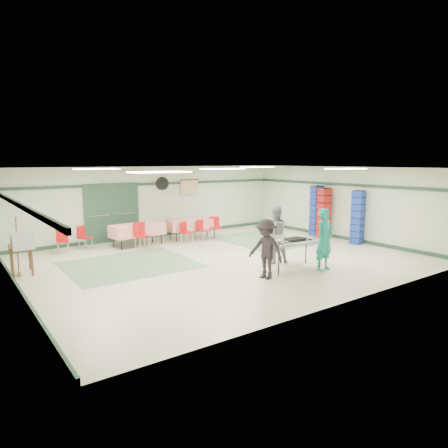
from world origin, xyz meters
TOP-DOWN VIEW (x-y plane):
  - floor at (0.00, 0.00)m, footprint 11.00×11.00m
  - ceiling at (0.00, 0.00)m, footprint 11.00×11.00m
  - wall_back at (0.00, 4.50)m, footprint 11.00×0.00m
  - wall_front at (0.00, -4.50)m, footprint 11.00×0.00m
  - wall_left at (-5.50, 0.00)m, footprint 0.00×9.00m
  - wall_right at (5.50, 0.00)m, footprint 0.00×9.00m
  - trim_back at (0.00, 4.47)m, footprint 11.00×0.06m
  - baseboard_back at (0.00, 4.47)m, footprint 11.00×0.06m
  - trim_left at (-5.47, 0.00)m, footprint 0.06×9.00m
  - baseboard_left at (-5.47, 0.00)m, footprint 0.06×9.00m
  - trim_right at (5.47, 0.00)m, footprint 0.06×9.00m
  - baseboard_right at (5.47, 0.00)m, footprint 0.06×9.00m
  - green_patch_a at (-2.50, 1.00)m, footprint 3.50×3.00m
  - green_patch_b at (2.80, 1.50)m, footprint 2.50×3.50m
  - double_door_left at (-2.20, 4.44)m, footprint 0.90×0.06m
  - double_door_right at (-1.25, 4.44)m, footprint 0.90×0.06m
  - door_frame at (-1.73, 4.42)m, footprint 2.00×0.03m
  - wall_fan at (0.30, 4.44)m, footprint 0.50×0.10m
  - scroll_banner at (1.50, 4.44)m, footprint 0.80×0.02m
  - serving_table at (0.94, -2.00)m, footprint 1.75×0.79m
  - sheet_tray_right at (1.50, -2.08)m, footprint 0.55×0.43m
  - sheet_tray_mid at (0.91, -1.82)m, footprint 0.55×0.43m
  - sheet_tray_left at (0.33, -2.08)m, footprint 0.57×0.45m
  - baking_pan at (1.04, -1.96)m, footprint 0.54×0.35m
  - foam_box_stack at (0.07, -1.94)m, footprint 0.26×0.24m
  - volunteer_teal at (1.54, -2.55)m, footprint 0.63×0.44m
  - volunteer_grey at (0.98, -1.20)m, footprint 0.98×0.87m
  - volunteer_dark at (-0.26, -2.24)m, footprint 0.77×1.07m
  - dining_table_a at (0.92, 3.28)m, footprint 1.94×1.04m
  - dining_table_b at (-1.28, 3.28)m, footprint 1.89×0.97m
  - chair_a at (0.98, 2.70)m, footprint 0.47×0.47m
  - chair_b at (0.28, 2.70)m, footprint 0.48×0.48m
  - chair_c at (1.57, 2.71)m, footprint 0.48×0.48m
  - chair_d at (-1.41, 2.72)m, footprint 0.45×0.45m
  - chair_loose_a at (-2.99, 3.74)m, footprint 0.52×0.52m
  - chair_loose_b at (-3.69, 3.55)m, footprint 0.42×0.42m
  - crate_stack_blue_a at (5.15, 0.96)m, footprint 0.45×0.45m
  - crate_stack_red at (5.15, 0.60)m, footprint 0.47×0.47m
  - crate_stack_blue_b at (5.15, -0.94)m, footprint 0.42×0.42m
  - printer_table at (-5.15, 1.77)m, footprint 0.62×0.90m
  - office_printer at (-5.15, 1.31)m, footprint 0.51×0.44m
  - broom at (-5.23, 1.67)m, footprint 0.06×0.24m

SIDE VIEW (x-z plane):
  - floor at x=0.00m, z-range 0.00..0.00m
  - green_patch_a at x=-2.50m, z-range 0.00..0.01m
  - green_patch_b at x=2.80m, z-range 0.00..0.01m
  - baseboard_back at x=0.00m, z-range 0.00..0.12m
  - baseboard_left at x=-5.47m, z-range 0.00..0.12m
  - baseboard_right at x=5.47m, z-range 0.00..0.12m
  - chair_loose_b at x=-3.69m, z-range 0.08..0.86m
  - chair_b at x=0.28m, z-range 0.08..0.86m
  - chair_a at x=0.98m, z-range 0.09..0.88m
  - chair_loose_a at x=-2.99m, z-range 0.09..0.88m
  - chair_c at x=1.57m, z-range 0.09..0.94m
  - chair_d at x=-1.41m, z-range 0.10..1.01m
  - dining_table_b at x=-1.28m, z-range 0.19..0.95m
  - dining_table_a at x=0.92m, z-range 0.19..0.95m
  - printer_table at x=-5.15m, z-range 0.26..1.01m
  - serving_table at x=0.94m, z-range 0.33..1.09m
  - volunteer_dark at x=-0.26m, z-range 0.00..1.50m
  - sheet_tray_right at x=1.50m, z-range 0.76..0.78m
  - sheet_tray_mid at x=0.91m, z-range 0.76..0.78m
  - sheet_tray_left at x=0.33m, z-range 0.76..0.78m
  - broom at x=-5.23m, z-range 0.03..1.53m
  - baking_pan at x=1.04m, z-range 0.76..0.84m
  - volunteer_grey at x=0.98m, z-range 0.00..1.67m
  - volunteer_teal at x=1.54m, z-range 0.00..1.67m
  - office_printer at x=-5.15m, z-range 0.75..1.15m
  - crate_stack_blue_b at x=5.15m, z-range 0.00..1.89m
  - crate_stack_red at x=5.15m, z-range 0.00..1.90m
  - foam_box_stack at x=0.07m, z-range 0.76..1.15m
  - crate_stack_blue_a at x=5.15m, z-range 0.00..1.97m
  - double_door_left at x=-2.20m, z-range 0.00..2.10m
  - double_door_right at x=-1.25m, z-range 0.00..2.10m
  - door_frame at x=-1.73m, z-range -0.02..2.12m
  - wall_back at x=0.00m, z-range -4.15..6.85m
  - wall_front at x=0.00m, z-range -4.15..6.85m
  - wall_left at x=-5.50m, z-range -3.15..5.85m
  - wall_right at x=5.50m, z-range -3.15..5.85m
  - scroll_banner at x=1.50m, z-range 1.55..2.15m
  - trim_back at x=0.00m, z-range 2.00..2.10m
  - trim_left at x=-5.47m, z-range 2.00..2.10m
  - trim_right at x=5.47m, z-range 2.00..2.10m
  - wall_fan at x=0.30m, z-range 1.80..2.30m
  - ceiling at x=0.00m, z-range 2.70..2.70m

